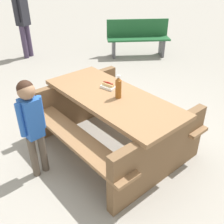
{
  "coord_description": "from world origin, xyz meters",
  "views": [
    {
      "loc": [
        -1.45,
        2.25,
        2.15
      ],
      "look_at": [
        0.0,
        0.0,
        0.52
      ],
      "focal_mm": 41.38,
      "sensor_mm": 36.0,
      "label": 1
    }
  ],
  "objects_px": {
    "picnic_table": "(112,118)",
    "hotdog_tray": "(108,86)",
    "park_bench_near": "(138,37)",
    "bystander_adult": "(21,11)",
    "child_in_coat": "(31,118)",
    "soda_bottle": "(118,88)"
  },
  "relations": [
    {
      "from": "soda_bottle",
      "to": "park_bench_near",
      "type": "bearing_deg",
      "value": -65.8
    },
    {
      "from": "soda_bottle",
      "to": "picnic_table",
      "type": "bearing_deg",
      "value": -0.64
    },
    {
      "from": "hotdog_tray",
      "to": "child_in_coat",
      "type": "bearing_deg",
      "value": 73.56
    },
    {
      "from": "picnic_table",
      "to": "park_bench_near",
      "type": "bearing_deg",
      "value": -67.02
    },
    {
      "from": "soda_bottle",
      "to": "child_in_coat",
      "type": "height_order",
      "value": "child_in_coat"
    },
    {
      "from": "child_in_coat",
      "to": "park_bench_near",
      "type": "xyz_separation_m",
      "value": [
        1.01,
        -4.24,
        -0.29
      ]
    },
    {
      "from": "soda_bottle",
      "to": "child_in_coat",
      "type": "xyz_separation_m",
      "value": [
        0.52,
        0.84,
        -0.14
      ]
    },
    {
      "from": "child_in_coat",
      "to": "bystander_adult",
      "type": "distance_m",
      "value": 4.19
    },
    {
      "from": "park_bench_near",
      "to": "bystander_adult",
      "type": "relative_size",
      "value": 0.85
    },
    {
      "from": "hotdog_tray",
      "to": "bystander_adult",
      "type": "distance_m",
      "value": 3.9
    },
    {
      "from": "picnic_table",
      "to": "hotdog_tray",
      "type": "height_order",
      "value": "hotdog_tray"
    },
    {
      "from": "soda_bottle",
      "to": "child_in_coat",
      "type": "relative_size",
      "value": 0.24
    },
    {
      "from": "hotdog_tray",
      "to": "park_bench_near",
      "type": "xyz_separation_m",
      "value": [
        1.3,
        -3.26,
        -0.33
      ]
    },
    {
      "from": "bystander_adult",
      "to": "picnic_table",
      "type": "bearing_deg",
      "value": 153.23
    },
    {
      "from": "child_in_coat",
      "to": "soda_bottle",
      "type": "bearing_deg",
      "value": -121.75
    },
    {
      "from": "child_in_coat",
      "to": "park_bench_near",
      "type": "height_order",
      "value": "child_in_coat"
    },
    {
      "from": "picnic_table",
      "to": "bystander_adult",
      "type": "xyz_separation_m",
      "value": [
        3.64,
        -1.84,
        0.63
      ]
    },
    {
      "from": "hotdog_tray",
      "to": "park_bench_near",
      "type": "bearing_deg",
      "value": -68.27
    },
    {
      "from": "hotdog_tray",
      "to": "soda_bottle",
      "type": "bearing_deg",
      "value": 148.13
    },
    {
      "from": "child_in_coat",
      "to": "bystander_adult",
      "type": "bearing_deg",
      "value": -39.86
    },
    {
      "from": "picnic_table",
      "to": "bystander_adult",
      "type": "relative_size",
      "value": 1.26
    },
    {
      "from": "picnic_table",
      "to": "hotdog_tray",
      "type": "distance_m",
      "value": 0.39
    }
  ]
}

